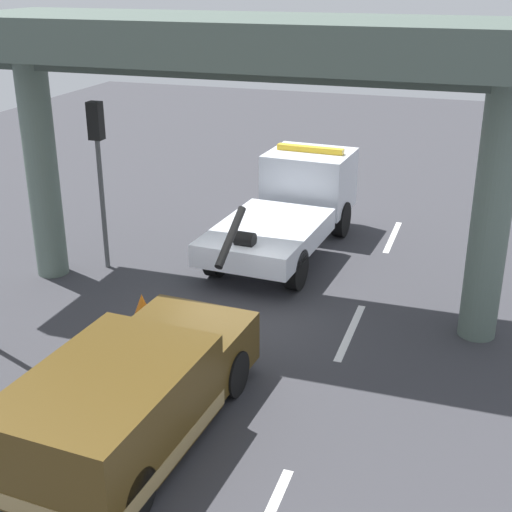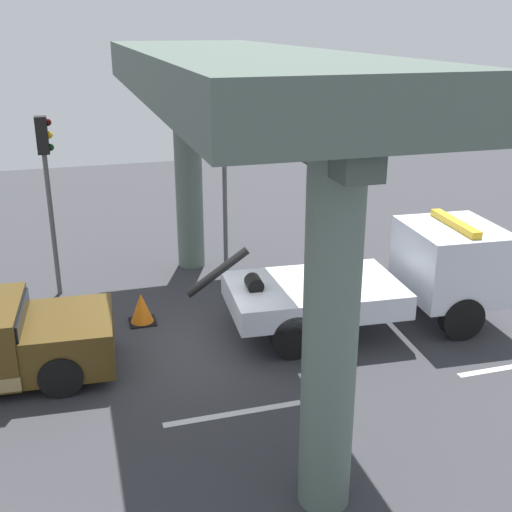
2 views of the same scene
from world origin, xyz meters
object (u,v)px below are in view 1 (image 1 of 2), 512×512
object	(u,v)px
tow_truck_white	(293,203)
traffic_light_mid	(98,149)
towed_van_green	(130,399)
traffic_cone_orange	(143,311)

from	to	relation	value
tow_truck_white	traffic_light_mid	world-z (taller)	traffic_light_mid
tow_truck_white	traffic_light_mid	bearing A→B (deg)	126.32
tow_truck_white	towed_van_green	distance (m)	9.29
towed_van_green	tow_truck_white	bearing A→B (deg)	-0.33
towed_van_green	traffic_cone_orange	bearing A→B (deg)	24.49
tow_truck_white	towed_van_green	xyz separation A→B (m)	(-9.28, 0.05, -0.42)
traffic_light_mid	traffic_cone_orange	xyz separation A→B (m)	(-2.65, -2.35, -2.71)
tow_truck_white	traffic_cone_orange	world-z (taller)	tow_truck_white
towed_van_green	traffic_light_mid	world-z (taller)	traffic_light_mid
traffic_cone_orange	traffic_light_mid	bearing A→B (deg)	41.52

